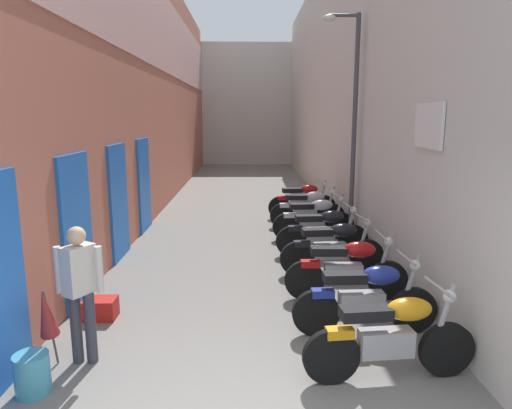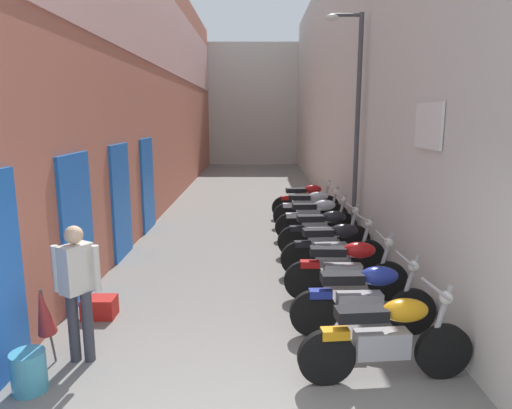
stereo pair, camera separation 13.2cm
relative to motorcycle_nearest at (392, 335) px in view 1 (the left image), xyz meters
name	(u,v)px [view 1 (the left image)]	position (x,y,z in m)	size (l,w,h in m)	color
ground_plane	(246,215)	(-1.52, 8.12, -0.50)	(38.79, 38.79, 0.00)	slate
building_left	(159,86)	(-4.17, 10.06, 3.12)	(0.45, 22.79, 7.18)	#B76651
building_right	(333,82)	(1.14, 10.12, 3.23)	(0.45, 22.79, 7.46)	beige
building_far_end	(247,105)	(-1.52, 22.51, 2.81)	(7.92, 2.00, 6.63)	beige
motorcycle_nearest	(392,335)	(0.00, 0.00, 0.00)	(1.85, 0.58, 1.04)	black
motorcycle_second	(366,297)	(0.00, 1.03, 0.00)	(1.85, 0.58, 1.04)	black
motorcycle_third	(347,268)	(0.00, 2.15, 0.00)	(1.85, 0.58, 1.04)	black
motorcycle_fourth	(333,246)	(0.00, 3.29, 0.00)	(1.85, 0.58, 1.04)	black
motorcycle_fifth	(323,231)	(0.00, 4.38, 0.00)	(1.85, 0.58, 1.04)	black
motorcycle_sixth	(314,217)	(0.00, 5.58, 0.00)	(1.85, 0.58, 1.04)	black
motorcycle_seventh	(308,208)	(0.00, 6.67, 0.00)	(1.85, 0.58, 1.04)	black
motorcycle_eighth	(303,200)	(0.00, 7.77, 0.00)	(1.84, 0.58, 1.04)	black
pedestrian_by_doorway	(80,285)	(-3.32, 0.41, 0.42)	(0.52, 0.39, 1.57)	#383842
water_jug_near_door	(32,374)	(-3.63, -0.18, -0.29)	(0.34, 0.34, 0.42)	#4299B7
plastic_crate	(100,308)	(-3.51, 1.55, -0.36)	(0.44, 0.32, 0.28)	red
umbrella_leaning	(46,313)	(-3.62, 0.21, 0.18)	(0.20, 0.35, 0.97)	#4C4C4C
street_lamp	(351,113)	(0.70, 5.47, 2.29)	(0.79, 0.18, 4.78)	#47474C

